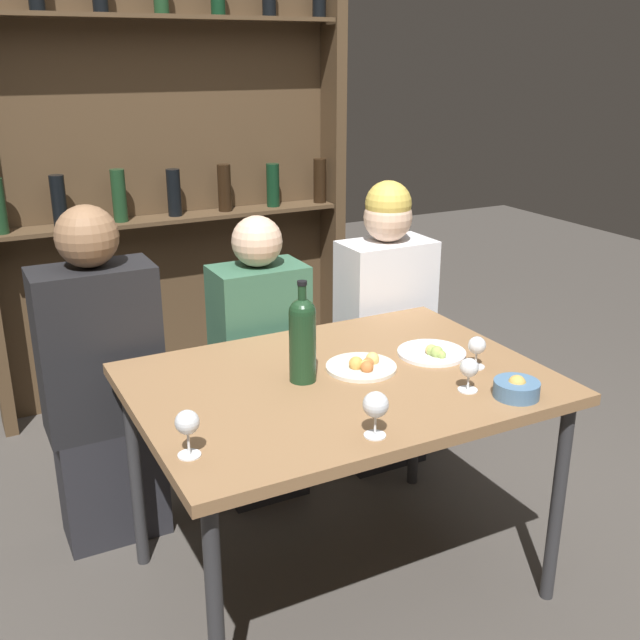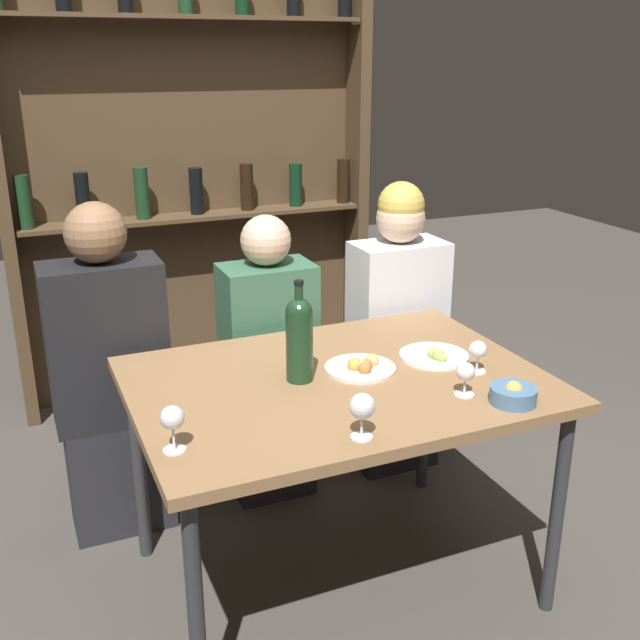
# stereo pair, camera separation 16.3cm
# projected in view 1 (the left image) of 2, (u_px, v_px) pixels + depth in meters

# --- Properties ---
(ground_plane) EXTENTS (10.00, 10.00, 0.00)m
(ground_plane) POSITION_uv_depth(u_px,v_px,m) (338.00, 578.00, 2.60)
(ground_plane) COLOR #47423D
(dining_table) EXTENTS (1.28, 0.92, 0.76)m
(dining_table) POSITION_uv_depth(u_px,v_px,m) (340.00, 396.00, 2.37)
(dining_table) COLOR olive
(dining_table) RESTS_ON ground_plane
(wine_rack_wall) EXTENTS (1.84, 0.21, 2.14)m
(wine_rack_wall) POSITION_uv_depth(u_px,v_px,m) (170.00, 187.00, 3.70)
(wine_rack_wall) COLOR #4C3823
(wine_rack_wall) RESTS_ON ground_plane
(wine_bottle) EXTENTS (0.08, 0.08, 0.32)m
(wine_bottle) POSITION_uv_depth(u_px,v_px,m) (303.00, 336.00, 2.28)
(wine_bottle) COLOR #19381E
(wine_bottle) RESTS_ON dining_table
(wine_glass_0) EXTENTS (0.06, 0.06, 0.13)m
(wine_glass_0) POSITION_uv_depth(u_px,v_px,m) (187.00, 424.00, 1.87)
(wine_glass_0) COLOR silver
(wine_glass_0) RESTS_ON dining_table
(wine_glass_1) EXTENTS (0.06, 0.06, 0.11)m
(wine_glass_1) POSITION_uv_depth(u_px,v_px,m) (477.00, 347.00, 2.40)
(wine_glass_1) COLOR silver
(wine_glass_1) RESTS_ON dining_table
(wine_glass_2) EXTENTS (0.07, 0.07, 0.13)m
(wine_glass_2) POSITION_uv_depth(u_px,v_px,m) (376.00, 406.00, 1.96)
(wine_glass_2) COLOR silver
(wine_glass_2) RESTS_ON dining_table
(wine_glass_3) EXTENTS (0.06, 0.06, 0.10)m
(wine_glass_3) POSITION_uv_depth(u_px,v_px,m) (469.00, 369.00, 2.24)
(wine_glass_3) COLOR silver
(wine_glass_3) RESTS_ON dining_table
(food_plate_0) EXTENTS (0.23, 0.23, 0.05)m
(food_plate_0) POSITION_uv_depth(u_px,v_px,m) (363.00, 366.00, 2.41)
(food_plate_0) COLOR silver
(food_plate_0) RESTS_ON dining_table
(food_plate_1) EXTENTS (0.23, 0.23, 0.05)m
(food_plate_1) POSITION_uv_depth(u_px,v_px,m) (432.00, 352.00, 2.52)
(food_plate_1) COLOR white
(food_plate_1) RESTS_ON dining_table
(snack_bowl) EXTENTS (0.14, 0.14, 0.07)m
(snack_bowl) POSITION_uv_depth(u_px,v_px,m) (516.00, 388.00, 2.21)
(snack_bowl) COLOR #4C7299
(snack_bowl) RESTS_ON dining_table
(seated_person_left) EXTENTS (0.41, 0.22, 1.26)m
(seated_person_left) POSITION_uv_depth(u_px,v_px,m) (103.00, 390.00, 2.66)
(seated_person_left) COLOR #26262B
(seated_person_left) RESTS_ON ground_plane
(seated_person_center) EXTENTS (0.35, 0.22, 1.16)m
(seated_person_center) POSITION_uv_depth(u_px,v_px,m) (261.00, 370.00, 2.94)
(seated_person_center) COLOR #26262B
(seated_person_center) RESTS_ON ground_plane
(seated_person_right) EXTENTS (0.38, 0.22, 1.25)m
(seated_person_right) POSITION_uv_depth(u_px,v_px,m) (384.00, 333.00, 3.17)
(seated_person_right) COLOR #26262B
(seated_person_right) RESTS_ON ground_plane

